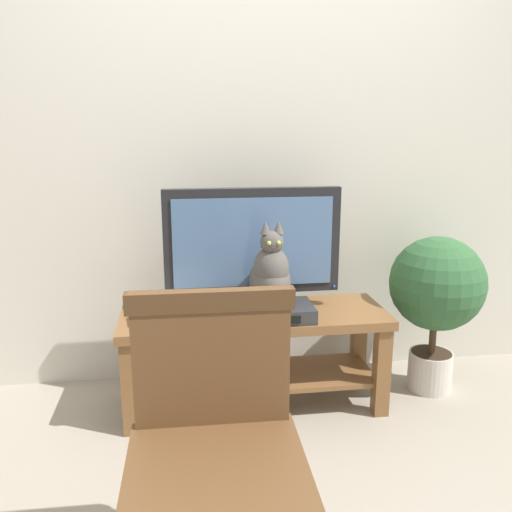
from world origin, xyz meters
TOP-DOWN VIEW (x-y plane):
  - ground_plane at (0.00, 0.00)m, footprint 12.00×12.00m
  - back_wall at (0.00, 0.96)m, footprint 7.00×0.12m
  - tv_stand at (-0.08, 0.51)m, footprint 1.27×0.44m
  - tv at (-0.08, 0.58)m, footprint 0.84×0.20m
  - media_box at (-0.02, 0.42)m, footprint 0.40×0.23m
  - cat at (-0.02, 0.40)m, footprint 0.20×0.35m
  - wooden_chair at (-0.34, -0.59)m, footprint 0.48×0.49m
  - book_stack at (-0.52, 0.46)m, footprint 0.23×0.17m
  - potted_plant at (0.86, 0.55)m, footprint 0.48×0.48m

SIDE VIEW (x-z plane):
  - ground_plane at x=0.00m, z-range 0.00..0.00m
  - tv_stand at x=-0.08m, z-range 0.10..0.58m
  - media_box at x=-0.02m, z-range 0.48..0.55m
  - book_stack at x=-0.52m, z-range 0.48..0.55m
  - potted_plant at x=0.86m, z-range 0.13..0.94m
  - wooden_chair at x=-0.34m, z-range 0.09..1.00m
  - cat at x=-0.02m, z-range 0.50..0.90m
  - tv at x=-0.08m, z-range 0.50..1.09m
  - back_wall at x=0.00m, z-range 0.00..2.80m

